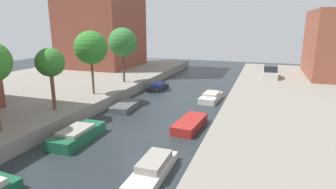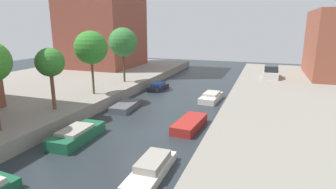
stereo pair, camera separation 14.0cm
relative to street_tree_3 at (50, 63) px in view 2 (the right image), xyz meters
name	(u,v)px [view 2 (the right image)]	position (x,y,z in m)	size (l,w,h in m)	color
ground_plane	(137,133)	(6.97, -0.10, -4.55)	(84.00, 84.00, 0.00)	#232B30
street_tree_3	(50,63)	(0.00, 0.00, 0.00)	(2.12, 2.12, 4.66)	brown
street_tree_4	(91,48)	(0.00, 5.18, 0.72)	(3.01, 3.01, 5.79)	brown
street_tree_5	(123,42)	(0.00, 11.19, 0.88)	(3.14, 3.14, 6.02)	brown
parked_car	(271,73)	(15.68, 19.46, -2.91)	(1.80, 4.05, 1.54)	beige
moored_boat_left_2	(77,135)	(3.90, -2.51, -4.15)	(1.78, 4.23, 0.90)	#195638
moored_boat_left_3	(126,106)	(3.57, 4.69, -4.29)	(1.84, 3.57, 0.53)	#4C5156
moored_boat_left_4	(158,87)	(3.49, 12.81, -4.21)	(1.46, 3.35, 0.82)	#232328
moored_boat_right_2	(151,168)	(10.05, -4.80, -4.21)	(1.43, 4.20, 0.82)	beige
moored_boat_right_3	(189,124)	(10.14, 2.05, -4.23)	(1.81, 4.04, 0.64)	maroon
moored_boat_right_4	(211,97)	(10.16, 10.06, -4.21)	(1.83, 3.87, 0.79)	beige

